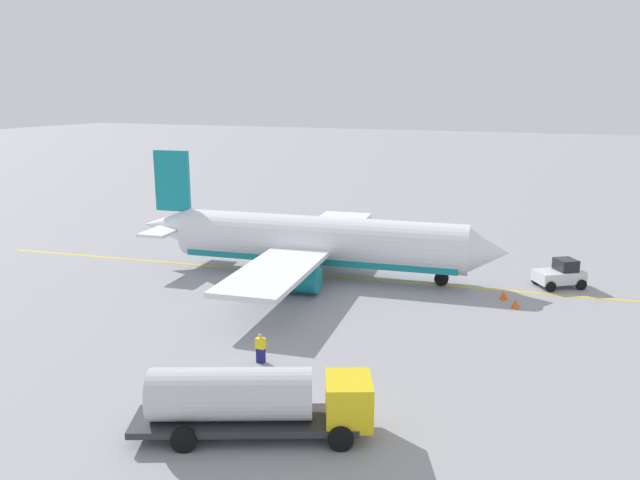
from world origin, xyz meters
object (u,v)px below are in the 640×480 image
Objects in this scene: safety_cone_wingtip at (515,303)px; airplane at (315,242)px; pushback_tug at (560,274)px; refueling_worker at (261,349)px; safety_cone_nose at (504,295)px; fuel_tanker at (255,399)px.

airplane is at bearing 172.67° from safety_cone_wingtip.
airplane is 7.62× the size of pushback_tug.
airplane is at bearing -167.01° from pushback_tug.
refueling_worker is 19.32m from safety_cone_wingtip.
safety_cone_nose is at bearing -126.96° from pushback_tug.
airplane is at bearing 107.08° from fuel_tanker.
pushback_tug reaches higher than safety_cone_wingtip.
airplane is 17.58m from refueling_worker.
safety_cone_wingtip is at bearing -7.33° from airplane.
pushback_tug is at bearing 12.99° from airplane.
pushback_tug is 6.21× the size of safety_cone_nose.
refueling_worker is 2.59× the size of safety_cone_nose.
pushback_tug is at bearing 53.04° from safety_cone_nose.
pushback_tug is 6.20× the size of safety_cone_wingtip.
pushback_tug is 6.11m from safety_cone_nose.
airplane is 19.46m from pushback_tug.
safety_cone_nose is at bearing 71.37° from fuel_tanker.
airplane is 47.26× the size of safety_cone_nose.
refueling_worker is 20.00m from safety_cone_nose.
fuel_tanker is 15.97× the size of safety_cone_wingtip.
safety_cone_nose and safety_cone_wingtip have the same top height.
pushback_tug is at bearing 67.52° from safety_cone_wingtip.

